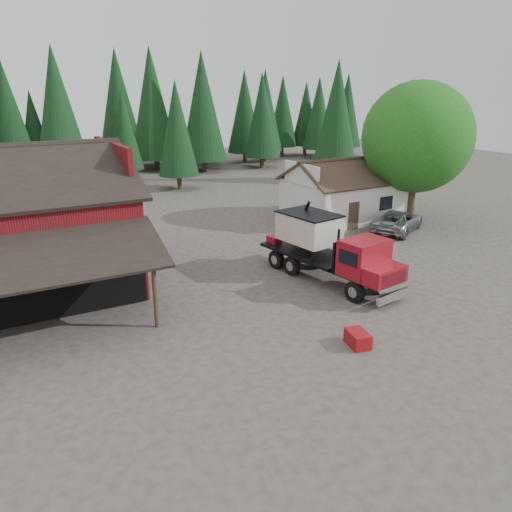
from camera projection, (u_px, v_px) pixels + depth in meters
ground at (294, 318)px, 22.10m from camera, size 120.00×120.00×0.00m
farmhouse at (344, 197)px, 38.29m from camera, size 8.60×6.42×4.65m
deciduous_tree at (417, 141)px, 36.26m from camera, size 8.00×8.00×10.20m
conifer_backdrop at (93, 176)px, 56.86m from camera, size 76.00×16.00×16.00m
near_pine_b at (177, 128)px, 47.78m from camera, size 3.96×3.96×10.40m
near_pine_c at (336, 115)px, 51.49m from camera, size 4.84×4.84×12.40m
near_pine_d at (58, 113)px, 46.01m from camera, size 5.28×5.28×13.40m
feed_truck at (328, 247)px, 25.85m from camera, size 3.48×8.81×3.87m
silver_car at (398, 221)px, 35.07m from camera, size 5.82×4.66×1.47m
equip_box at (358, 339)px, 19.62m from camera, size 0.92×1.23×0.60m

